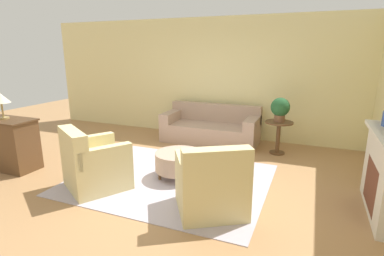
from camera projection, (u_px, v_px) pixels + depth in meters
ground_plane at (171, 179)px, 4.88m from camera, size 16.00×16.00×0.00m
wall_back at (223, 78)px, 7.10m from camera, size 9.60×0.12×2.80m
rug at (171, 179)px, 4.88m from camera, size 3.08×2.53×0.01m
couch at (211, 129)px, 6.87m from camera, size 2.16×0.92×0.83m
armchair_left at (93, 165)px, 4.50m from camera, size 1.14×1.14×0.94m
armchair_right at (211, 186)px, 3.81m from camera, size 1.14×1.14×0.94m
ottoman_table at (179, 161)px, 4.92m from camera, size 0.79×0.79×0.41m
side_table at (278, 132)px, 6.01m from camera, size 0.55×0.55×0.67m
dresser at (8, 143)px, 5.25m from camera, size 1.09×0.52×0.90m
potted_plant_on_side_table at (280, 108)px, 5.89m from camera, size 0.37×0.37×0.48m
table_lamp at (1, 99)px, 5.06m from camera, size 0.30×0.30×0.45m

